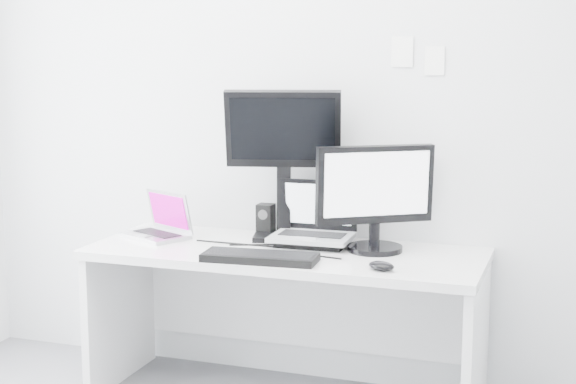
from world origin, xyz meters
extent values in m
plane|color=silver|center=(0.00, 1.60, 1.35)|extent=(3.60, 0.00, 3.60)
cube|color=silver|center=(0.00, 1.25, 0.36)|extent=(1.80, 0.70, 0.73)
cube|color=#AEAEB3|center=(-0.68, 1.28, 0.85)|extent=(0.38, 0.35, 0.23)
cube|color=black|center=(-0.20, 1.52, 0.81)|extent=(0.09, 0.09, 0.15)
cube|color=#ABAEB3|center=(0.09, 1.36, 0.88)|extent=(0.38, 0.30, 0.31)
cube|color=black|center=(-0.08, 1.46, 1.10)|extent=(0.57, 0.33, 0.74)
cube|color=black|center=(0.39, 1.35, 0.98)|extent=(0.59, 0.51, 0.50)
cube|color=black|center=(-0.03, 1.01, 0.75)|extent=(0.51, 0.22, 0.03)
ellipsoid|color=black|center=(0.50, 1.02, 0.75)|extent=(0.14, 0.11, 0.04)
cube|color=white|center=(0.45, 1.59, 1.62)|extent=(0.10, 0.00, 0.14)
cube|color=white|center=(0.60, 1.59, 1.58)|extent=(0.09, 0.00, 0.13)
camera|label=1|loc=(1.26, -2.37, 1.62)|focal=53.83mm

